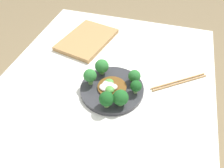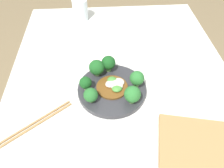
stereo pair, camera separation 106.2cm
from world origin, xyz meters
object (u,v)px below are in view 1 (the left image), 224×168
at_px(broccoli_west, 107,99).
at_px(broccoli_northeast, 102,66).
at_px(broccoli_north, 90,76).
at_px(stirfry_center, 110,86).
at_px(broccoli_southwest, 121,98).
at_px(broccoli_south, 136,86).
at_px(plate, 112,89).
at_px(chopsticks, 179,82).
at_px(cutting_board, 87,39).
at_px(broccoli_southeast, 134,76).

bearing_deg(broccoli_west, broccoli_northeast, 23.58).
height_order(broccoli_north, stirfry_center, broccoli_north).
xyz_separation_m(broccoli_west, broccoli_north, (0.09, 0.09, 0.00)).
distance_m(broccoli_southwest, broccoli_south, 0.08).
relative_size(plate, broccoli_southwest, 3.73).
bearing_deg(broccoli_southwest, broccoli_north, 63.44).
bearing_deg(chopsticks, cutting_board, 70.23).
bearing_deg(plate, broccoli_southwest, -143.81).
height_order(broccoli_southeast, broccoli_southwest, broccoli_southwest).
relative_size(broccoli_west, cutting_board, 0.20).
bearing_deg(broccoli_southeast, chopsticks, -69.53).
bearing_deg(broccoli_west, broccoli_southeast, -24.57).
xyz_separation_m(broccoli_west, broccoli_northeast, (0.16, 0.07, -0.00)).
bearing_deg(broccoli_north, plate, -89.08).
bearing_deg(stirfry_center, broccoli_southwest, -138.50).
height_order(plate, broccoli_west, broccoli_west).
bearing_deg(broccoli_southeast, cutting_board, 51.08).
xyz_separation_m(chopsticks, cutting_board, (0.16, 0.45, 0.01)).
relative_size(broccoli_west, chopsticks, 0.31).
bearing_deg(broccoli_north, cutting_board, 23.64).
bearing_deg(broccoli_southeast, broccoli_south, -161.74).
height_order(stirfry_center, cutting_board, stirfry_center).
xyz_separation_m(stirfry_center, chopsticks, (0.12, -0.25, -0.02)).
height_order(broccoli_west, broccoli_north, broccoli_north).
xyz_separation_m(broccoli_southeast, chopsticks, (0.06, -0.17, -0.04)).
distance_m(broccoli_south, broccoli_northeast, 0.16).
xyz_separation_m(plate, broccoli_southeast, (0.05, -0.07, 0.04)).
bearing_deg(broccoli_southeast, broccoli_southwest, 169.96).
relative_size(broccoli_southwest, cutting_board, 0.20).
bearing_deg(broccoli_north, broccoli_northeast, -20.05).
relative_size(broccoli_south, broccoli_northeast, 0.85).
height_order(broccoli_southwest, broccoli_south, broccoli_southwest).
height_order(broccoli_southwest, stirfry_center, broccoli_southwest).
xyz_separation_m(broccoli_north, cutting_board, (0.28, 0.12, -0.05)).
bearing_deg(broccoli_south, broccoli_north, 90.81).
bearing_deg(chopsticks, broccoli_north, 109.90).
height_order(broccoli_southeast, stirfry_center, broccoli_southeast).
distance_m(broccoli_southwest, chopsticks, 0.27).
distance_m(broccoli_southwest, cutting_board, 0.44).
xyz_separation_m(broccoli_north, stirfry_center, (-0.00, -0.08, -0.03)).
bearing_deg(broccoli_southwest, chopsticks, -45.97).
relative_size(stirfry_center, cutting_board, 0.35).
bearing_deg(broccoli_southwest, cutting_board, 36.53).
bearing_deg(plate, broccoli_northeast, 42.92).
height_order(broccoli_south, cutting_board, broccoli_south).
bearing_deg(broccoli_west, broccoli_north, 46.19).
height_order(broccoli_south, broccoli_northeast, broccoli_northeast).
bearing_deg(cutting_board, broccoli_north, -156.36).
distance_m(broccoli_west, broccoli_north, 0.13).
bearing_deg(broccoli_northeast, chopsticks, -80.23).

